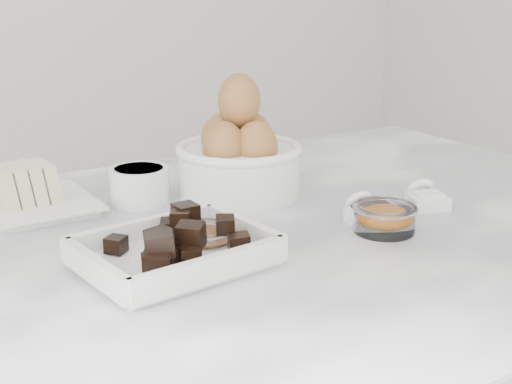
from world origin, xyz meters
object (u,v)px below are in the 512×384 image
Objects in this scene: honey_bowl at (204,238)px; zest_bowl at (385,217)px; sugar_ramekin at (139,184)px; egg_bowl at (239,156)px; vanilla_spoon at (367,212)px; chocolate_dish at (175,246)px; butter_plate at (27,195)px; salt_spoon at (426,198)px.

honey_bowl is 0.84× the size of zest_bowl.
egg_bowl is (0.14, -0.04, 0.03)m from sugar_ramekin.
vanilla_spoon is (0.22, -0.24, -0.01)m from sugar_ramekin.
chocolate_dish is 0.27m from zest_bowl.
chocolate_dish is 0.29m from butter_plate.
butter_plate is 0.30m from egg_bowl.
sugar_ramekin is at bearing 164.19° from egg_bowl.
zest_bowl is at bearing -158.60° from salt_spoon.
salt_spoon is at bearing -2.85° from honey_bowl.
butter_plate reaches higher than sugar_ramekin.
chocolate_dish is 0.28m from vanilla_spoon.
chocolate_dish is 0.28m from egg_bowl.
egg_bowl is 0.23m from honey_bowl.
butter_plate is 0.89× the size of egg_bowl.
salt_spoon reaches higher than honey_bowl.
honey_bowl is at bearing -130.84° from egg_bowl.
chocolate_dish is at bearing -103.79° from sugar_ramekin.
chocolate_dish reaches higher than sugar_ramekin.
egg_bowl reaches higher than zest_bowl.
honey_bowl is at bearing 177.15° from salt_spoon.
salt_spoon is (0.34, -0.02, -0.00)m from honey_bowl.
sugar_ramekin is 0.40m from salt_spoon.
salt_spoon is at bearing -29.51° from butter_plate.
egg_bowl reaches higher than vanilla_spoon.
salt_spoon is (0.12, 0.05, -0.01)m from zest_bowl.
honey_bowl is (-0.15, -0.17, -0.04)m from egg_bowl.
butter_plate reaches higher than vanilla_spoon.
sugar_ramekin reaches higher than vanilla_spoon.
salt_spoon is (0.48, -0.27, -0.01)m from butter_plate.
egg_bowl reaches higher than butter_plate.
butter_plate is 2.02× the size of zest_bowl.
zest_bowl is 0.04m from vanilla_spoon.
zest_bowl is (0.36, -0.32, -0.00)m from butter_plate.
honey_bowl is (-0.01, -0.21, -0.01)m from sugar_ramekin.
vanilla_spoon is (0.37, -0.28, -0.01)m from butter_plate.
butter_plate reaches higher than honey_bowl.
sugar_ramekin is 1.14× the size of salt_spoon.
salt_spoon is at bearing 21.40° from zest_bowl.
chocolate_dish is 3.20× the size of honey_bowl.
zest_bowl is (0.22, -0.06, 0.00)m from honey_bowl.
honey_bowl is 0.23m from zest_bowl.
egg_bowl is 2.70× the size of honey_bowl.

